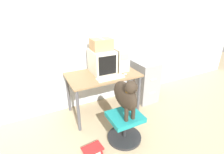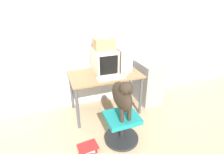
% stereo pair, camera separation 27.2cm
% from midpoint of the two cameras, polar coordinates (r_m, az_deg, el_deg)
% --- Properties ---
extents(ground_plane, '(12.00, 12.00, 0.00)m').
position_cam_midpoint_polar(ground_plane, '(3.16, 2.56, -14.43)').
color(ground_plane, tan).
extents(wall_back, '(8.00, 0.05, 2.60)m').
position_cam_midpoint_polar(wall_back, '(3.28, -2.54, 12.35)').
color(wall_back, silver).
rests_on(wall_back, ground_plane).
extents(desk, '(1.24, 0.73, 0.77)m').
position_cam_midpoint_polar(desk, '(3.10, 0.16, -0.63)').
color(desk, olive).
rests_on(desk, ground_plane).
extents(crt_monitor, '(0.38, 0.47, 0.41)m').
position_cam_midpoint_polar(crt_monitor, '(3.07, 0.05, 5.21)').
color(crt_monitor, beige).
rests_on(crt_monitor, desk).
extents(pc_tower, '(0.21, 0.46, 0.40)m').
position_cam_midpoint_polar(pc_tower, '(3.22, 5.66, 6.00)').
color(pc_tower, beige).
rests_on(pc_tower, desk).
extents(keyboard, '(0.47, 0.14, 0.03)m').
position_cam_midpoint_polar(keyboard, '(2.87, 2.48, -0.33)').
color(keyboard, beige).
rests_on(keyboard, desk).
extents(computer_mouse, '(0.06, 0.04, 0.03)m').
position_cam_midpoint_polar(computer_mouse, '(3.00, 7.45, 0.65)').
color(computer_mouse, silver).
rests_on(computer_mouse, desk).
extents(office_chair, '(0.52, 0.52, 0.44)m').
position_cam_midpoint_polar(office_chair, '(2.71, 6.16, -15.94)').
color(office_chair, '#262628').
rests_on(office_chair, ground_plane).
extents(dog, '(0.20, 0.53, 0.61)m').
position_cam_midpoint_polar(dog, '(2.40, 6.69, -6.19)').
color(dog, '#33281E').
rests_on(dog, office_chair).
extents(filing_cabinet, '(0.41, 0.59, 0.83)m').
position_cam_midpoint_polar(filing_cabinet, '(3.66, 13.83, -1.68)').
color(filing_cabinet, gray).
rests_on(filing_cabinet, ground_plane).
extents(cardboard_box, '(0.34, 0.27, 0.20)m').
position_cam_midpoint_polar(cardboard_box, '(2.99, 0.03, 10.68)').
color(cardboard_box, tan).
rests_on(cardboard_box, crt_monitor).
extents(book_stack_floor, '(0.30, 0.22, 0.06)m').
position_cam_midpoint_polar(book_stack_floor, '(2.68, -4.89, -22.24)').
color(book_stack_floor, red).
rests_on(book_stack_floor, ground_plane).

